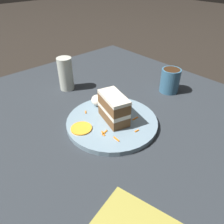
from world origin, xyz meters
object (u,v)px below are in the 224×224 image
cake_slice (114,108)px  coffee_mug (170,80)px  plate (112,122)px  cream_dollop (98,100)px  orange_garnish (81,128)px  drinking_glass (66,76)px

cake_slice → coffee_mug: (0.01, -0.32, -0.01)m
plate → cream_dollop: size_ratio=5.85×
cake_slice → orange_garnish: cake_slice is taller
orange_garnish → coffee_mug: size_ratio=0.68×
cream_dollop → orange_garnish: bearing=119.7°
orange_garnish → coffee_mug: (-0.02, -0.43, 0.03)m
cake_slice → cream_dollop: bearing=-84.3°
cake_slice → cream_dollop: (0.10, -0.02, -0.03)m
orange_garnish → coffee_mug: 0.44m
plate → cream_dollop: bearing=-13.2°
plate → cake_slice: bearing=-101.9°
cake_slice → cream_dollop: cake_slice is taller
plate → cream_dollop: cream_dollop is taller
cake_slice → orange_garnish: 0.12m
cake_slice → coffee_mug: bearing=-162.6°
orange_garnish → plate: bearing=-106.3°
plate → drinking_glass: drinking_glass is taller
coffee_mug → orange_garnish: bearing=87.3°
plate → cake_slice: cake_slice is taller
cream_dollop → coffee_mug: bearing=-106.9°
orange_garnish → drinking_glass: 0.32m
drinking_glass → coffee_mug: drinking_glass is taller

